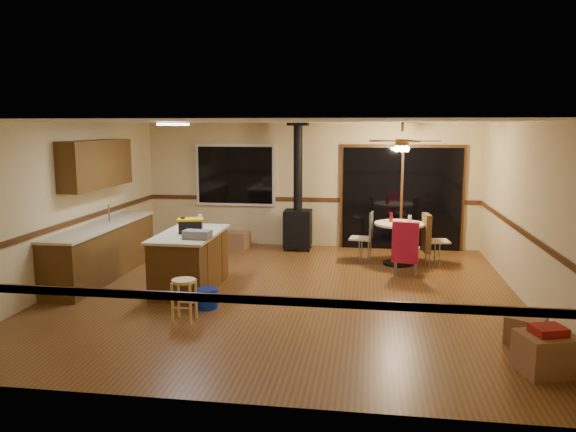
% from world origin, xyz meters
% --- Properties ---
extents(floor, '(7.00, 7.00, 0.00)m').
position_xyz_m(floor, '(0.00, 0.00, 0.00)').
color(floor, brown).
rests_on(floor, ground).
extents(ceiling, '(7.00, 7.00, 0.00)m').
position_xyz_m(ceiling, '(0.00, 0.00, 2.60)').
color(ceiling, silver).
rests_on(ceiling, ground).
extents(wall_back, '(7.00, 0.00, 7.00)m').
position_xyz_m(wall_back, '(0.00, 3.50, 1.30)').
color(wall_back, '#CDB681').
rests_on(wall_back, ground).
extents(wall_front, '(7.00, 0.00, 7.00)m').
position_xyz_m(wall_front, '(0.00, -3.50, 1.30)').
color(wall_front, '#CDB681').
rests_on(wall_front, ground).
extents(wall_left, '(0.00, 7.00, 7.00)m').
position_xyz_m(wall_left, '(-3.50, 0.00, 1.30)').
color(wall_left, '#CDB681').
rests_on(wall_left, ground).
extents(wall_right, '(0.00, 7.00, 7.00)m').
position_xyz_m(wall_right, '(3.50, 0.00, 1.30)').
color(wall_right, '#CDB681').
rests_on(wall_right, ground).
extents(chair_rail, '(7.00, 7.00, 0.08)m').
position_xyz_m(chair_rail, '(0.00, 0.00, 1.00)').
color(chair_rail, '#412310').
rests_on(chair_rail, ground).
extents(window, '(1.72, 0.10, 1.32)m').
position_xyz_m(window, '(-1.60, 3.45, 1.50)').
color(window, black).
rests_on(window, ground).
extents(sliding_door, '(2.52, 0.10, 2.10)m').
position_xyz_m(sliding_door, '(1.90, 3.45, 1.05)').
color(sliding_door, black).
rests_on(sliding_door, ground).
extents(lower_cabinets, '(0.60, 3.00, 0.86)m').
position_xyz_m(lower_cabinets, '(-3.20, 0.50, 0.43)').
color(lower_cabinets, '#503314').
rests_on(lower_cabinets, ground).
extents(countertop, '(0.64, 3.04, 0.04)m').
position_xyz_m(countertop, '(-3.20, 0.50, 0.88)').
color(countertop, beige).
rests_on(countertop, lower_cabinets).
extents(upper_cabinets, '(0.35, 2.00, 0.80)m').
position_xyz_m(upper_cabinets, '(-3.33, 0.70, 1.90)').
color(upper_cabinets, '#503314').
rests_on(upper_cabinets, ground).
extents(kitchen_island, '(0.88, 1.68, 0.90)m').
position_xyz_m(kitchen_island, '(-1.50, 0.00, 0.45)').
color(kitchen_island, '#4E3013').
rests_on(kitchen_island, ground).
extents(wood_stove, '(0.55, 0.50, 2.52)m').
position_xyz_m(wood_stove, '(-0.20, 3.05, 0.73)').
color(wood_stove, black).
rests_on(wood_stove, ground).
extents(ceiling_fan, '(0.24, 0.24, 0.55)m').
position_xyz_m(ceiling_fan, '(1.80, 2.09, 2.21)').
color(ceiling_fan, brown).
rests_on(ceiling_fan, ceiling).
extents(fluorescent_strip, '(0.10, 1.20, 0.04)m').
position_xyz_m(fluorescent_strip, '(-1.80, 0.30, 2.56)').
color(fluorescent_strip, white).
rests_on(fluorescent_strip, ceiling).
extents(toolbox_grey, '(0.42, 0.25, 0.12)m').
position_xyz_m(toolbox_grey, '(-1.24, -0.43, 0.96)').
color(toolbox_grey, slate).
rests_on(toolbox_grey, kitchen_island).
extents(toolbox_black, '(0.38, 0.25, 0.19)m').
position_xyz_m(toolbox_black, '(-1.47, -0.02, 1.00)').
color(toolbox_black, black).
rests_on(toolbox_black, kitchen_island).
extents(toolbox_yellow_lid, '(0.43, 0.28, 0.03)m').
position_xyz_m(toolbox_yellow_lid, '(-1.47, -0.02, 1.11)').
color(toolbox_yellow_lid, gold).
rests_on(toolbox_yellow_lid, toolbox_black).
extents(box_on_island, '(0.28, 0.34, 0.20)m').
position_xyz_m(box_on_island, '(-1.49, 0.13, 1.00)').
color(box_on_island, brown).
rests_on(box_on_island, kitchen_island).
extents(bottle_dark, '(0.08, 0.08, 0.25)m').
position_xyz_m(bottle_dark, '(-1.58, -0.04, 1.02)').
color(bottle_dark, black).
rests_on(bottle_dark, kitchen_island).
extents(bottle_pink, '(0.07, 0.07, 0.23)m').
position_xyz_m(bottle_pink, '(-1.38, -0.04, 1.01)').
color(bottle_pink, '#D84C8C').
rests_on(bottle_pink, kitchen_island).
extents(bottle_white, '(0.08, 0.08, 0.19)m').
position_xyz_m(bottle_white, '(-1.52, 0.63, 1.00)').
color(bottle_white, white).
rests_on(bottle_white, kitchen_island).
extents(bar_stool, '(0.34, 0.34, 0.57)m').
position_xyz_m(bar_stool, '(-1.11, -1.44, 0.28)').
color(bar_stool, '#D6B471').
rests_on(bar_stool, floor).
extents(blue_bucket, '(0.44, 0.44, 0.28)m').
position_xyz_m(blue_bucket, '(-0.99, -0.86, 0.14)').
color(blue_bucket, '#0B26A3').
rests_on(blue_bucket, floor).
extents(dining_table, '(0.91, 0.91, 0.78)m').
position_xyz_m(dining_table, '(1.80, 2.09, 0.53)').
color(dining_table, black).
rests_on(dining_table, ground).
extents(glass_red, '(0.08, 0.08, 0.17)m').
position_xyz_m(glass_red, '(1.65, 2.19, 0.87)').
color(glass_red, '#590C14').
rests_on(glass_red, dining_table).
extents(glass_cream, '(0.09, 0.09, 0.16)m').
position_xyz_m(glass_cream, '(1.98, 2.04, 0.86)').
color(glass_cream, beige).
rests_on(glass_cream, dining_table).
extents(chair_left, '(0.45, 0.45, 0.51)m').
position_xyz_m(chair_left, '(1.21, 2.18, 0.59)').
color(chair_left, tan).
rests_on(chair_left, ground).
extents(chair_near, '(0.50, 0.54, 0.70)m').
position_xyz_m(chair_near, '(1.87, 1.21, 0.60)').
color(chair_near, tan).
rests_on(chair_near, ground).
extents(chair_right, '(0.50, 0.47, 0.70)m').
position_xyz_m(chair_right, '(2.32, 2.12, 0.60)').
color(chair_right, tan).
rests_on(chair_right, ground).
extents(box_under_window, '(0.51, 0.45, 0.36)m').
position_xyz_m(box_under_window, '(-1.45, 2.97, 0.18)').
color(box_under_window, brown).
rests_on(box_under_window, floor).
extents(box_corner_a, '(0.66, 0.60, 0.42)m').
position_xyz_m(box_corner_a, '(3.10, -2.39, 0.21)').
color(box_corner_a, brown).
rests_on(box_corner_a, floor).
extents(box_corner_b, '(0.52, 0.51, 0.33)m').
position_xyz_m(box_corner_b, '(3.10, -1.59, 0.16)').
color(box_corner_b, brown).
rests_on(box_corner_b, floor).
extents(box_small_red, '(0.39, 0.35, 0.09)m').
position_xyz_m(box_small_red, '(3.10, -2.39, 0.46)').
color(box_small_red, maroon).
rests_on(box_small_red, box_corner_a).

